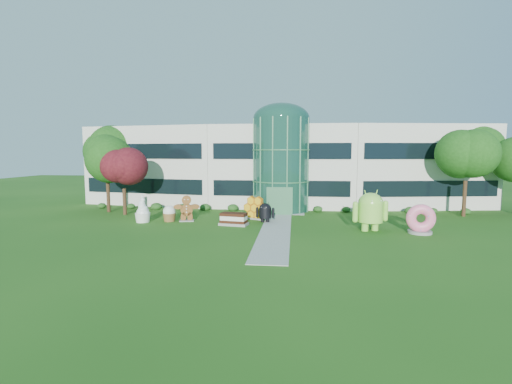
# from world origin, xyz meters

# --- Properties ---
(ground) EXTENTS (140.00, 140.00, 0.00)m
(ground) POSITION_xyz_m (0.00, 0.00, 0.00)
(ground) COLOR #215114
(ground) RESTS_ON ground
(building) EXTENTS (46.00, 15.00, 9.30)m
(building) POSITION_xyz_m (0.00, 18.00, 4.65)
(building) COLOR beige
(building) RESTS_ON ground
(atrium) EXTENTS (6.00, 6.00, 9.80)m
(atrium) POSITION_xyz_m (0.00, 12.00, 4.90)
(atrium) COLOR #194738
(atrium) RESTS_ON ground
(walkway) EXTENTS (2.40, 20.00, 0.04)m
(walkway) POSITION_xyz_m (0.00, 2.00, 0.02)
(walkway) COLOR #9E9E93
(walkway) RESTS_ON ground
(tree_red) EXTENTS (4.00, 4.00, 6.00)m
(tree_red) POSITION_xyz_m (-15.50, 7.50, 3.00)
(tree_red) COLOR #3F0C14
(tree_red) RESTS_ON ground
(trees_backdrop) EXTENTS (52.00, 8.00, 8.40)m
(trees_backdrop) POSITION_xyz_m (0.00, 13.00, 4.20)
(trees_backdrop) COLOR #194711
(trees_backdrop) RESTS_ON ground
(android_green) EXTENTS (3.66, 2.98, 3.59)m
(android_green) POSITION_xyz_m (7.51, 2.12, 1.79)
(android_green) COLOR #8FDE47
(android_green) RESTS_ON ground
(android_black) EXTENTS (1.95, 1.47, 2.02)m
(android_black) POSITION_xyz_m (-1.12, 4.84, 1.01)
(android_black) COLOR black
(android_black) RESTS_ON ground
(donut) EXTENTS (2.31, 1.26, 2.31)m
(donut) POSITION_xyz_m (11.15, 1.48, 1.16)
(donut) COLOR #D55184
(donut) RESTS_ON ground
(gingerbread) EXTENTS (2.71, 1.48, 2.37)m
(gingerbread) POSITION_xyz_m (-8.27, 4.68, 1.18)
(gingerbread) COLOR brown
(gingerbread) RESTS_ON ground
(ice_cream_sandwich) EXTENTS (2.60, 1.62, 1.08)m
(ice_cream_sandwich) POSITION_xyz_m (-3.70, 3.20, 0.54)
(ice_cream_sandwich) COLOR black
(ice_cream_sandwich) RESTS_ON ground
(honeycomb) EXTENTS (2.62, 1.84, 1.95)m
(honeycomb) POSITION_xyz_m (-2.18, 6.34, 0.97)
(honeycomb) COLOR yellow
(honeycomb) RESTS_ON ground
(froyo) EXTENTS (1.57, 1.57, 2.49)m
(froyo) POSITION_xyz_m (-12.07, 3.79, 1.24)
(froyo) COLOR white
(froyo) RESTS_ON ground
(cupcake) EXTENTS (1.45, 1.45, 1.46)m
(cupcake) POSITION_xyz_m (-9.81, 4.40, 0.73)
(cupcake) COLOR white
(cupcake) RESTS_ON ground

